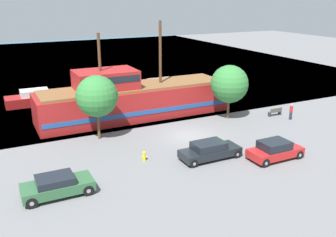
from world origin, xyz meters
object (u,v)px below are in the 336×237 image
moored_boat_outer (163,86)px  parked_car_curb_mid (210,150)px  fire_hydrant (144,156)px  pedestrian_walking_near (291,112)px  pirate_ship (133,99)px  parked_car_curb_rear (57,186)px  bench_promenade_east (275,112)px  parked_car_curb_front (275,150)px  moored_boat_dockside (39,98)px

moored_boat_outer → parked_car_curb_mid: moored_boat_outer is taller
fire_hydrant → pedestrian_walking_near: size_ratio=0.47×
pirate_ship → parked_car_curb_rear: (-10.17, -13.00, -1.26)m
pedestrian_walking_near → pirate_ship: bearing=150.3°
parked_car_curb_mid → parked_car_curb_rear: size_ratio=1.09×
fire_hydrant → bench_promenade_east: size_ratio=0.51×
parked_car_curb_front → parked_car_curb_mid: bearing=152.9°
moored_boat_dockside → fire_hydrant: 20.54m
pirate_ship → pedestrian_walking_near: (13.97, -7.98, -1.14)m
moored_boat_dockside → bench_promenade_east: bearing=-36.3°
parked_car_curb_front → fire_hydrant: (-9.12, 4.15, -0.32)m
moored_boat_dockside → pedestrian_walking_near: (21.94, -17.38, 0.13)m
fire_hydrant → pirate_ship: bearing=73.0°
moored_boat_dockside → bench_promenade_east: size_ratio=5.07×
parked_car_curb_front → bench_promenade_east: 11.34m
moored_boat_dockside → parked_car_curb_front: bearing=-60.2°
pirate_ship → pedestrian_walking_near: pirate_ship is taller
parked_car_curb_front → parked_car_curb_mid: (-4.45, 2.27, -0.05)m
parked_car_curb_rear → bench_promenade_east: (23.61, 6.69, -0.26)m
parked_car_curb_rear → bench_promenade_east: bearing=15.8°
pirate_ship → parked_car_curb_mid: 12.62m
fire_hydrant → pedestrian_walking_near: pedestrian_walking_near is taller
bench_promenade_east → moored_boat_dockside: bearing=143.7°
parked_car_curb_mid → moored_boat_outer: bearing=73.6°
moored_boat_dockside → pedestrian_walking_near: moored_boat_dockside is taller
bench_promenade_east → fire_hydrant: bearing=-165.6°
moored_boat_dockside → parked_car_curb_front: size_ratio=1.80×
pirate_ship → parked_car_curb_mid: pirate_ship is taller
moored_boat_outer → pedestrian_walking_near: 17.63m
parked_car_curb_front → bench_promenade_east: parked_car_curb_front is taller
pedestrian_walking_near → parked_car_curb_mid: bearing=-160.3°
parked_car_curb_front → parked_car_curb_rear: size_ratio=0.97×
moored_boat_dockside → moored_boat_outer: 15.56m
pedestrian_walking_near → moored_boat_dockside: bearing=141.6°
parked_car_curb_mid → bench_promenade_east: 13.51m
moored_boat_dockside → pedestrian_walking_near: bearing=-38.4°
pirate_ship → parked_car_curb_rear: 16.55m
pedestrian_walking_near → parked_car_curb_rear: bearing=-168.3°
moored_boat_outer → pedestrian_walking_near: moored_boat_outer is taller
pirate_ship → parked_car_curb_front: 15.92m
bench_promenade_east → pedestrian_walking_near: bearing=-72.4°
parked_car_curb_front → bench_promenade_east: bearing=48.1°
parked_car_curb_rear → fire_hydrant: size_ratio=5.72×
pirate_ship → parked_car_curb_mid: size_ratio=4.42×
bench_promenade_east → parked_car_curb_rear: bearing=-164.2°
moored_boat_dockside → pedestrian_walking_near: 27.99m
parked_car_curb_rear → moored_boat_outer: bearing=50.4°
pirate_ship → bench_promenade_east: pirate_ship is taller
pedestrian_walking_near → parked_car_curb_front: bearing=-140.1°
moored_boat_outer → bench_promenade_east: bearing=-68.2°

